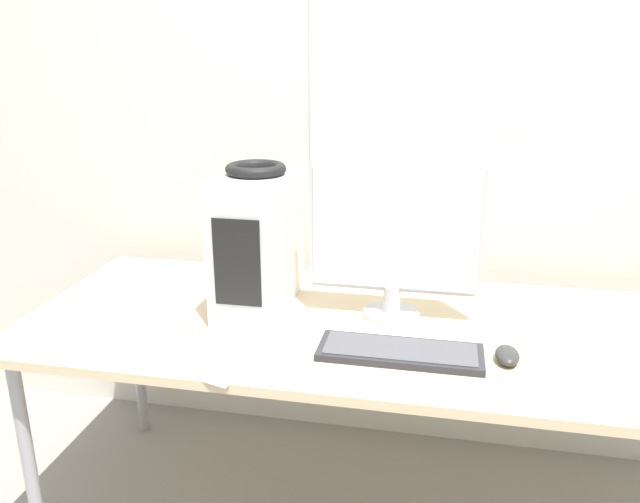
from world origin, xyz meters
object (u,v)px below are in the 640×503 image
(headphones, at_px, (256,169))
(mouse, at_px, (507,355))
(pc_tower, at_px, (258,242))
(cell_phone, at_px, (179,321))
(monitor_main, at_px, (394,238))
(keyboard, at_px, (400,352))

(headphones, height_order, mouse, headphones)
(pc_tower, distance_m, cell_phone, 0.34)
(monitor_main, bearing_deg, pc_tower, 179.52)
(monitor_main, xyz_separation_m, keyboard, (0.05, -0.25, -0.24))
(monitor_main, relative_size, cell_phone, 3.68)
(monitor_main, xyz_separation_m, mouse, (0.33, -0.23, -0.23))
(headphones, xyz_separation_m, monitor_main, (0.42, -0.00, -0.19))
(keyboard, bearing_deg, monitor_main, 100.50)
(monitor_main, distance_m, keyboard, 0.35)
(monitor_main, bearing_deg, cell_phone, -164.24)
(headphones, distance_m, mouse, 0.89)
(pc_tower, height_order, mouse, pc_tower)
(pc_tower, relative_size, mouse, 3.98)
(cell_phone, bearing_deg, pc_tower, 24.30)
(headphones, height_order, keyboard, headphones)
(pc_tower, relative_size, monitor_main, 0.84)
(headphones, distance_m, monitor_main, 0.46)
(pc_tower, height_order, cell_phone, pc_tower)
(headphones, height_order, monitor_main, monitor_main)
(headphones, distance_m, cell_phone, 0.51)
(headphones, height_order, cell_phone, headphones)
(mouse, relative_size, cell_phone, 0.78)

